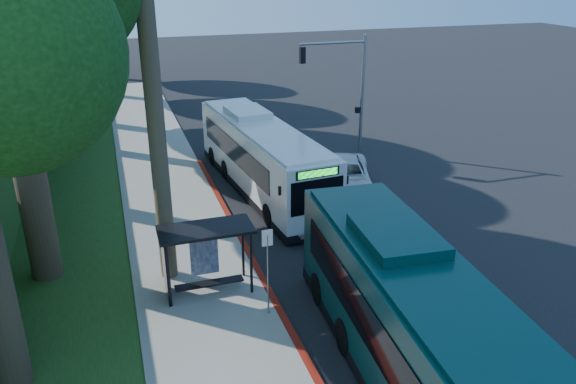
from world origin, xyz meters
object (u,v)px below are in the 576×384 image
object	(u,v)px
white_bus	(261,155)
pickup	(343,176)
bus_shelter	(199,247)
teal_bus	(425,337)

from	to	relation	value
white_bus	pickup	xyz separation A→B (m)	(3.81, -1.59, -1.00)
bus_shelter	pickup	size ratio (longest dim) A/B	0.54
teal_bus	pickup	bearing A→B (deg)	79.20
bus_shelter	white_bus	size ratio (longest dim) A/B	0.25
pickup	teal_bus	bearing A→B (deg)	-85.70
white_bus	teal_bus	distance (m)	15.66
bus_shelter	teal_bus	world-z (taller)	teal_bus
white_bus	teal_bus	size ratio (longest dim) A/B	0.93
bus_shelter	teal_bus	xyz separation A→B (m)	(4.67, -7.00, 0.16)
bus_shelter	white_bus	world-z (taller)	white_bus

